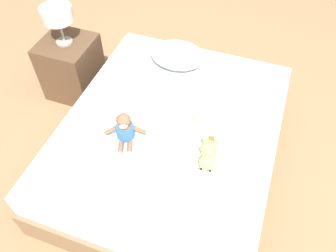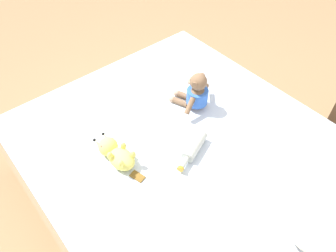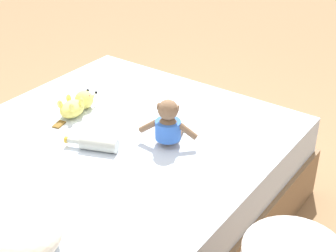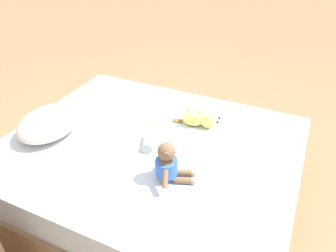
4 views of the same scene
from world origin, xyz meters
TOP-DOWN VIEW (x-y plane):
  - ground_plane at (0.00, 0.00)m, footprint 16.00×16.00m
  - bed at (0.00, 0.00)m, footprint 1.52×1.85m
  - pillow at (-0.17, 0.65)m, footprint 0.45×0.35m
  - plush_monkey at (-0.24, -0.24)m, footprint 0.28×0.25m
  - plush_yellow_creature at (0.33, -0.21)m, footprint 0.13×0.33m
  - glass_bottle at (-0.00, 0.00)m, footprint 0.26×0.14m
  - nightstand at (-1.14, 0.50)m, footprint 0.45×0.45m
  - bedside_lamp at (-1.14, 0.50)m, footprint 0.26×0.26m

SIDE VIEW (x-z plane):
  - ground_plane at x=0.00m, z-range 0.00..0.00m
  - bed at x=0.00m, z-range 0.00..0.49m
  - nightstand at x=-1.14m, z-range 0.00..0.56m
  - glass_bottle at x=0.00m, z-range 0.49..0.55m
  - plush_yellow_creature at x=0.33m, z-range 0.48..0.59m
  - pillow at x=-0.17m, z-range 0.49..0.65m
  - plush_monkey at x=-0.24m, z-range 0.47..0.70m
  - bedside_lamp at x=-1.14m, z-range 0.65..0.98m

